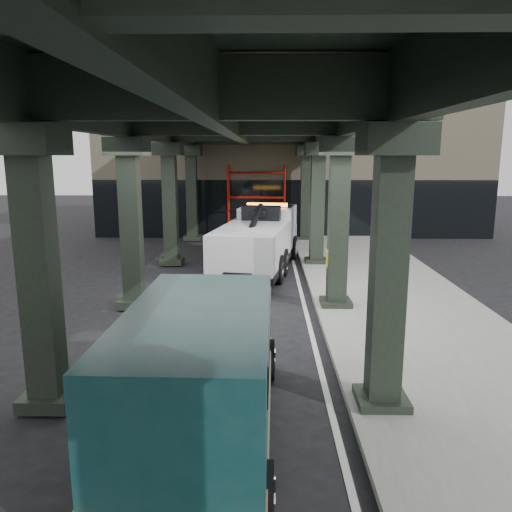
# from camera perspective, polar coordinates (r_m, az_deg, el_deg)

# --- Properties ---
(ground) EXTENTS (90.00, 90.00, 0.00)m
(ground) POSITION_cam_1_polar(r_m,az_deg,el_deg) (13.10, -1.20, -8.67)
(ground) COLOR black
(ground) RESTS_ON ground
(sidewalk) EXTENTS (5.00, 40.00, 0.15)m
(sidewalk) POSITION_cam_1_polar(r_m,az_deg,el_deg) (15.48, 16.09, -5.65)
(sidewalk) COLOR gray
(sidewalk) RESTS_ON ground
(lane_stripe) EXTENTS (0.12, 38.00, 0.01)m
(lane_stripe) POSITION_cam_1_polar(r_m,az_deg,el_deg) (15.03, 5.64, -6.04)
(lane_stripe) COLOR silver
(lane_stripe) RESTS_ON ground
(viaduct) EXTENTS (7.40, 32.00, 6.40)m
(viaduct) POSITION_cam_1_polar(r_m,az_deg,el_deg) (14.35, -2.61, 15.25)
(viaduct) COLOR black
(viaduct) RESTS_ON ground
(building) EXTENTS (22.00, 10.00, 8.00)m
(building) POSITION_cam_1_polar(r_m,az_deg,el_deg) (32.33, 3.86, 10.51)
(building) COLOR #C6B793
(building) RESTS_ON ground
(scaffolding) EXTENTS (3.08, 0.88, 4.00)m
(scaffolding) POSITION_cam_1_polar(r_m,az_deg,el_deg) (27.05, 0.06, 6.35)
(scaffolding) COLOR #B4160E
(scaffolding) RESTS_ON ground
(tow_truck) EXTENTS (3.45, 8.28, 2.64)m
(tow_truck) POSITION_cam_1_polar(r_m,az_deg,el_deg) (19.84, 0.44, 2.10)
(tow_truck) COLOR black
(tow_truck) RESTS_ON ground
(towed_van) EXTENTS (2.38, 5.71, 2.30)m
(towed_van) POSITION_cam_1_polar(r_m,az_deg,el_deg) (7.99, -6.18, -12.78)
(towed_van) COLOR #113D3F
(towed_van) RESTS_ON ground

